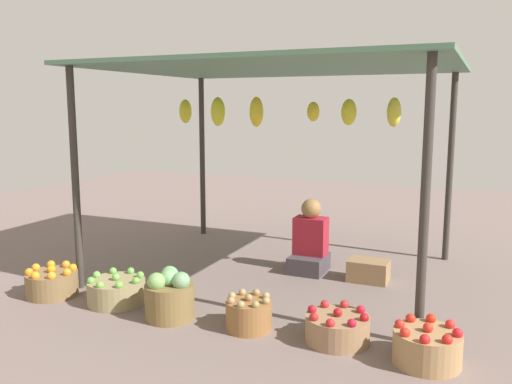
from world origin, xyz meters
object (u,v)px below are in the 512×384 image
at_px(vendor_person, 310,244).
at_px(basket_red_tomatoes, 427,346).
at_px(basket_oranges, 52,283).
at_px(basket_potatoes, 249,314).
at_px(basket_green_apples, 116,291).
at_px(wooden_crate_near_vendor, 368,271).
at_px(basket_cabbages, 170,296).
at_px(basket_red_apples, 337,328).

relative_size(vendor_person, basket_red_tomatoes, 1.69).
bearing_deg(basket_oranges, basket_potatoes, 0.87).
distance_m(basket_green_apples, wooden_crate_near_vendor, 2.46).
height_order(basket_potatoes, wooden_crate_near_vendor, basket_potatoes).
height_order(basket_green_apples, basket_red_tomatoes, basket_red_tomatoes).
bearing_deg(basket_red_tomatoes, basket_oranges, 179.84).
relative_size(basket_green_apples, basket_cabbages, 1.20).
relative_size(basket_red_apples, wooden_crate_near_vendor, 1.21).
distance_m(basket_oranges, basket_cabbages, 1.31).
distance_m(vendor_person, basket_red_apples, 1.76).
relative_size(basket_oranges, basket_red_apples, 0.98).
xyz_separation_m(basket_potatoes, basket_red_tomatoes, (1.36, -0.04, -0.00)).
bearing_deg(vendor_person, basket_cabbages, -111.16).
xyz_separation_m(basket_cabbages, basket_potatoes, (0.69, 0.06, -0.06)).
height_order(vendor_person, wooden_crate_near_vendor, vendor_person).
xyz_separation_m(basket_green_apples, basket_red_apples, (2.02, 0.01, -0.01)).
relative_size(basket_oranges, basket_cabbages, 1.10).
relative_size(basket_oranges, basket_green_apples, 0.92).
bearing_deg(wooden_crate_near_vendor, basket_cabbages, -128.85).
bearing_deg(wooden_crate_near_vendor, basket_green_apples, -141.84).
xyz_separation_m(vendor_person, basket_cabbages, (-0.66, -1.71, -0.11)).
bearing_deg(wooden_crate_near_vendor, basket_potatoes, -111.51).
bearing_deg(basket_oranges, basket_red_tomatoes, -0.16).
bearing_deg(basket_oranges, basket_cabbages, -1.36).
height_order(basket_red_apples, basket_red_tomatoes, basket_red_tomatoes).
xyz_separation_m(vendor_person, basket_oranges, (-1.97, -1.68, -0.18)).
relative_size(basket_oranges, basket_red_tomatoes, 1.02).
bearing_deg(basket_green_apples, basket_cabbages, -9.50).
height_order(vendor_person, basket_green_apples, vendor_person).
distance_m(basket_cabbages, basket_red_apples, 1.40).
distance_m(vendor_person, wooden_crate_near_vendor, 0.68).
bearing_deg(basket_cabbages, basket_green_apples, 170.50).
bearing_deg(basket_cabbages, vendor_person, 68.84).
bearing_deg(vendor_person, wooden_crate_near_vendor, -7.40).
bearing_deg(basket_green_apples, basket_red_tomatoes, -1.78).
bearing_deg(wooden_crate_near_vendor, basket_red_apples, -86.77).
relative_size(basket_green_apples, basket_red_tomatoes, 1.11).
xyz_separation_m(vendor_person, basket_red_tomatoes, (1.39, -1.69, -0.17)).
xyz_separation_m(basket_potatoes, basket_red_apples, (0.70, 0.06, -0.02)).
xyz_separation_m(basket_red_apples, wooden_crate_near_vendor, (-0.09, 1.51, 0.00)).
height_order(basket_oranges, basket_potatoes, same).
xyz_separation_m(basket_cabbages, basket_red_apples, (1.39, 0.12, -0.08)).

